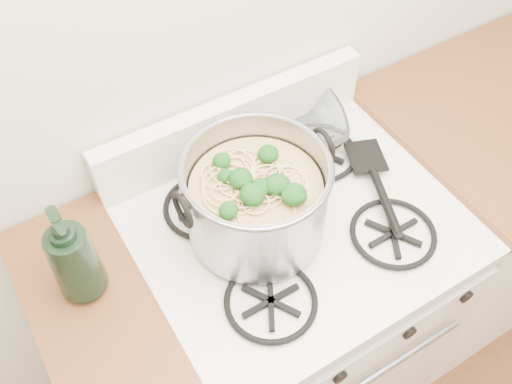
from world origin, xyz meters
The scene contains 6 objects.
gas_range centered at (0.00, 1.26, 0.44)m, with size 0.76×0.66×0.92m.
counter_right centered at (0.88, 1.26, 0.46)m, with size 1.00×0.65×0.92m.
stock_pot centered at (-0.10, 1.29, 1.02)m, with size 0.36×0.33×0.22m.
spatula centered at (0.26, 1.33, 0.94)m, with size 0.29×0.31×0.02m, color black, non-canonical shape.
glass_bowl centered at (0.14, 1.50, 0.94)m, with size 0.11×0.11×0.03m, color white.
bottle centered at (-0.50, 1.35, 1.05)m, with size 0.10×0.10×0.27m, color black.
Camera 1 is at (-0.50, 0.63, 2.01)m, focal length 40.00 mm.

